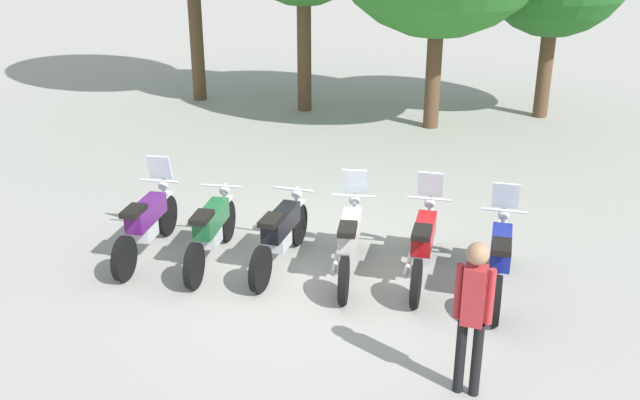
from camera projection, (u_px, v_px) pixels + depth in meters
ground_plane at (314, 271)px, 10.15m from camera, size 80.00×80.00×0.00m
motorcycle_0 at (147, 222)px, 10.48m from camera, size 0.62×2.19×1.37m
motorcycle_1 at (211, 230)px, 10.26m from camera, size 0.62×2.19×0.99m
motorcycle_2 at (281, 233)px, 10.15m from camera, size 0.66×2.18×0.99m
motorcycle_3 at (350, 240)px, 9.90m from camera, size 0.62×2.19×1.37m
motorcycle_4 at (423, 243)px, 9.80m from camera, size 0.62×2.19×1.37m
motorcycle_5 at (500, 258)px, 9.39m from camera, size 0.62×2.19×1.37m
person_0 at (473, 307)px, 7.18m from camera, size 0.41×0.27×1.76m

